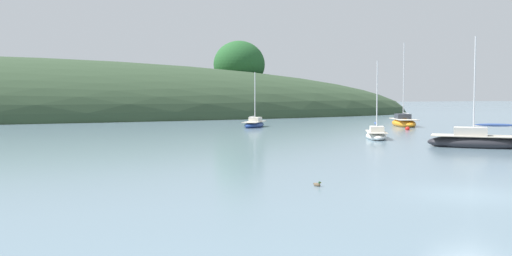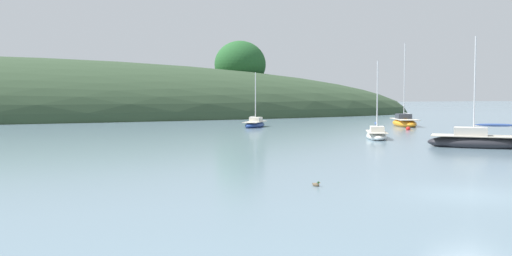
{
  "view_description": "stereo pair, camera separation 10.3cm",
  "coord_description": "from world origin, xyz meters",
  "px_view_note": "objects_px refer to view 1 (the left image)",
  "views": [
    {
      "loc": [
        -14.03,
        -15.45,
        3.48
      ],
      "look_at": [
        0.0,
        20.0,
        1.2
      ],
      "focal_mm": 40.14,
      "sensor_mm": 36.0,
      "label": 1
    },
    {
      "loc": [
        -13.93,
        -15.49,
        3.48
      ],
      "look_at": [
        0.0,
        20.0,
        1.2
      ],
      "focal_mm": 40.14,
      "sensor_mm": 36.0,
      "label": 2
    }
  ],
  "objects_px": {
    "sailboat_grey_yawl": "(404,122)",
    "sailboat_red_portside": "(254,124)",
    "mooring_buoy_channel": "(408,129)",
    "sailboat_blue_center": "(376,135)",
    "duck_lead": "(317,185)",
    "sailboat_black_sloop": "(478,141)"
  },
  "relations": [
    {
      "from": "sailboat_grey_yawl",
      "to": "sailboat_red_portside",
      "type": "height_order",
      "value": "sailboat_grey_yawl"
    },
    {
      "from": "sailboat_grey_yawl",
      "to": "mooring_buoy_channel",
      "type": "height_order",
      "value": "sailboat_grey_yawl"
    },
    {
      "from": "sailboat_blue_center",
      "to": "duck_lead",
      "type": "relative_size",
      "value": 14.56
    },
    {
      "from": "sailboat_black_sloop",
      "to": "duck_lead",
      "type": "bearing_deg",
      "value": -149.33
    },
    {
      "from": "sailboat_grey_yawl",
      "to": "sailboat_red_portside",
      "type": "distance_m",
      "value": 16.33
    },
    {
      "from": "sailboat_black_sloop",
      "to": "duck_lead",
      "type": "height_order",
      "value": "sailboat_black_sloop"
    },
    {
      "from": "sailboat_black_sloop",
      "to": "mooring_buoy_channel",
      "type": "bearing_deg",
      "value": 67.97
    },
    {
      "from": "sailboat_blue_center",
      "to": "sailboat_black_sloop",
      "type": "height_order",
      "value": "sailboat_black_sloop"
    },
    {
      "from": "sailboat_red_portside",
      "to": "sailboat_blue_center",
      "type": "bearing_deg",
      "value": -80.19
    },
    {
      "from": "sailboat_black_sloop",
      "to": "sailboat_blue_center",
      "type": "bearing_deg",
      "value": 104.02
    },
    {
      "from": "mooring_buoy_channel",
      "to": "duck_lead",
      "type": "relative_size",
      "value": 1.27
    },
    {
      "from": "sailboat_red_portside",
      "to": "duck_lead",
      "type": "bearing_deg",
      "value": -107.9
    },
    {
      "from": "mooring_buoy_channel",
      "to": "duck_lead",
      "type": "bearing_deg",
      "value": -131.74
    },
    {
      "from": "sailboat_blue_center",
      "to": "mooring_buoy_channel",
      "type": "xyz_separation_m",
      "value": [
        8.8,
        7.97,
        -0.19
      ]
    },
    {
      "from": "mooring_buoy_channel",
      "to": "sailboat_red_portside",
      "type": "bearing_deg",
      "value": 139.92
    },
    {
      "from": "sailboat_grey_yawl",
      "to": "sailboat_red_portside",
      "type": "relative_size",
      "value": 1.56
    },
    {
      "from": "duck_lead",
      "to": "sailboat_grey_yawl",
      "type": "bearing_deg",
      "value": 49.71
    },
    {
      "from": "mooring_buoy_channel",
      "to": "duck_lead",
      "type": "height_order",
      "value": "mooring_buoy_channel"
    },
    {
      "from": "sailboat_blue_center",
      "to": "sailboat_black_sloop",
      "type": "relative_size",
      "value": 0.83
    },
    {
      "from": "sailboat_red_portside",
      "to": "mooring_buoy_channel",
      "type": "relative_size",
      "value": 10.94
    },
    {
      "from": "sailboat_grey_yawl",
      "to": "sailboat_black_sloop",
      "type": "height_order",
      "value": "sailboat_grey_yawl"
    },
    {
      "from": "sailboat_black_sloop",
      "to": "sailboat_red_portside",
      "type": "relative_size",
      "value": 1.26
    }
  ]
}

